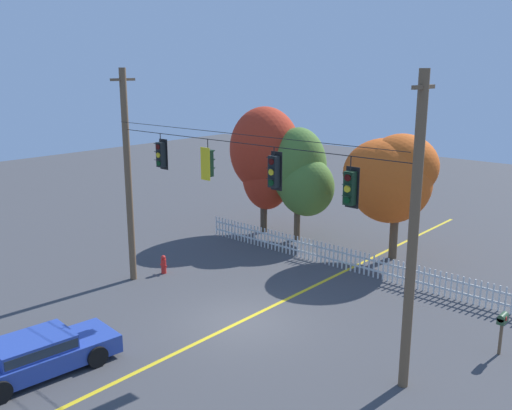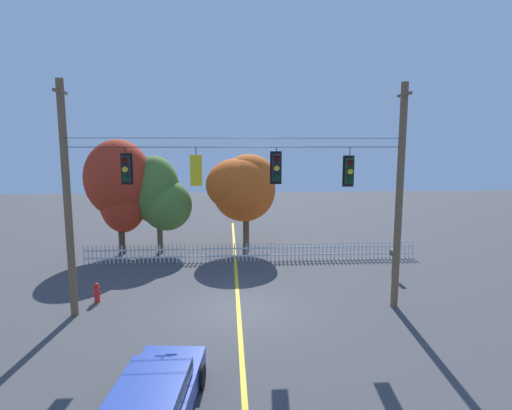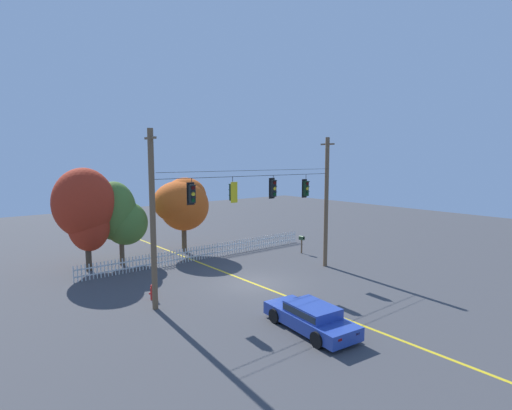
% 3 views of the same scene
% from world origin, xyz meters
% --- Properties ---
extents(ground, '(80.00, 80.00, 0.00)m').
position_xyz_m(ground, '(0.00, 0.00, 0.00)').
color(ground, '#424244').
extents(lane_centerline_stripe, '(0.16, 36.00, 0.01)m').
position_xyz_m(lane_centerline_stripe, '(0.00, 0.00, 0.00)').
color(lane_centerline_stripe, gold).
rests_on(lane_centerline_stripe, ground).
extents(signal_support_span, '(12.55, 1.10, 8.60)m').
position_xyz_m(signal_support_span, '(0.00, -0.00, 4.38)').
color(signal_support_span, brown).
rests_on(signal_support_span, ground).
extents(traffic_signal_westbound_side, '(0.43, 0.38, 1.36)m').
position_xyz_m(traffic_signal_westbound_side, '(-4.02, 0.01, 5.46)').
color(traffic_signal_westbound_side, black).
extents(traffic_signal_southbound_primary, '(0.43, 0.38, 1.40)m').
position_xyz_m(traffic_signal_southbound_primary, '(-1.50, -0.01, 5.41)').
color(traffic_signal_southbound_primary, black).
extents(traffic_signal_eastbound_side, '(0.43, 0.38, 1.38)m').
position_xyz_m(traffic_signal_eastbound_side, '(1.42, 0.01, 5.48)').
color(traffic_signal_eastbound_side, black).
extents(traffic_signal_northbound_secondary, '(0.43, 0.38, 1.49)m').
position_xyz_m(traffic_signal_northbound_secondary, '(4.17, 0.01, 5.35)').
color(traffic_signal_northbound_secondary, black).
extents(white_picket_fence, '(18.12, 0.06, 0.99)m').
position_xyz_m(white_picket_fence, '(0.96, 6.80, 0.50)').
color(white_picket_fence, silver).
rests_on(white_picket_fence, ground).
extents(autumn_maple_near_fence, '(3.89, 3.49, 6.65)m').
position_xyz_m(autumn_maple_near_fence, '(-6.47, 9.09, 3.98)').
color(autumn_maple_near_fence, '#473828').
rests_on(autumn_maple_near_fence, ground).
extents(autumn_maple_mid, '(3.62, 2.89, 5.69)m').
position_xyz_m(autumn_maple_mid, '(-4.38, 9.22, 3.33)').
color(autumn_maple_mid, brown).
rests_on(autumn_maple_mid, ground).
extents(autumn_oak_far_east, '(4.20, 3.86, 5.78)m').
position_xyz_m(autumn_oak_far_east, '(0.53, 9.32, 3.93)').
color(autumn_oak_far_east, brown).
rests_on(autumn_oak_far_east, ground).
extents(parked_car, '(2.21, 4.63, 1.15)m').
position_xyz_m(parked_car, '(-2.10, -6.38, 0.60)').
color(parked_car, '#28429E').
rests_on(parked_car, ground).
extents(fire_hydrant, '(0.38, 0.22, 0.81)m').
position_xyz_m(fire_hydrant, '(-5.70, 1.26, 0.40)').
color(fire_hydrant, red).
rests_on(fire_hydrant, ground).
extents(roadside_mailbox, '(0.25, 0.44, 1.35)m').
position_xyz_m(roadside_mailbox, '(7.54, 3.58, 1.10)').
color(roadside_mailbox, brown).
rests_on(roadside_mailbox, ground).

